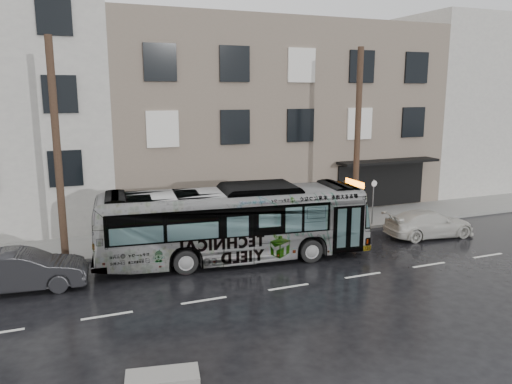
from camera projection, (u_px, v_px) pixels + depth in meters
ground at (262, 265)px, 20.49m from camera, size 120.00×120.00×0.00m
sidewalk at (225, 233)px, 24.94m from camera, size 90.00×3.60×0.15m
building_taupe at (259, 115)px, 32.79m from camera, size 20.00×12.00×11.00m
building_filler at (480, 105)px, 39.59m from camera, size 18.00×12.00×12.00m
utility_pole_front at (357, 140)px, 24.94m from camera, size 0.30×0.30×9.00m
utility_pole_rear at (57, 152)px, 19.85m from camera, size 0.30×0.30×9.00m
sign_post at (373, 202)px, 25.99m from camera, size 0.06×0.06×2.40m
bus at (234, 223)px, 20.90m from camera, size 11.68×3.91×3.19m
white_sedan at (429, 224)px, 24.47m from camera, size 4.64×2.24×1.30m
dark_sedan at (22, 270)px, 17.84m from camera, size 4.59×2.01×1.47m
slush_pile at (162, 377)px, 12.31m from camera, size 1.92×1.11×0.18m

